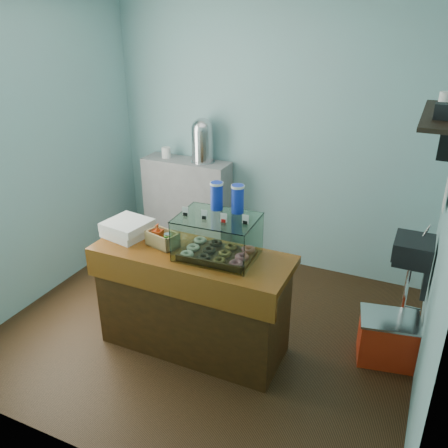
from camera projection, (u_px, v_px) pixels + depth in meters
The scene contains 9 objects.
ground at pixel (207, 328), 4.29m from camera, with size 3.50×3.50×0.00m, color black.
room_shell at pixel (207, 144), 3.57m from camera, with size 3.54×3.04×2.82m.
counter at pixel (193, 300), 3.88m from camera, with size 1.60×0.60×0.90m.
back_shelf at pixel (187, 206), 5.49m from camera, with size 1.00×0.32×1.10m, color #949496.
display_case at pixel (220, 233), 3.60m from camera, with size 0.61×0.46×0.55m.
condiment_crate at pixel (162, 238), 3.79m from camera, with size 0.28×0.21×0.17m.
pastry_boxes at pixel (128, 228), 3.95m from camera, with size 0.39×0.40×0.13m.
coffee_urn at pixel (202, 139), 5.10m from camera, with size 0.26×0.26×0.49m.
red_cooler at pixel (387, 339), 3.83m from camera, with size 0.52×0.43×0.40m.
Camera 1 is at (1.59, -3.13, 2.64)m, focal length 38.00 mm.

